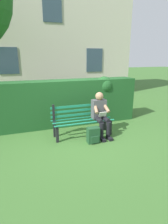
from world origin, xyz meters
TOP-DOWN VIEW (x-y plane):
  - ground at (0.00, 0.00)m, footprint 60.00×60.00m
  - park_bench at (0.00, -0.08)m, footprint 1.65×0.52m
  - person_seated at (-0.48, 0.10)m, footprint 0.44×0.73m
  - hedge_backdrop at (0.41, -1.07)m, footprint 5.05×0.71m
  - building_facade at (-0.26, -6.54)m, footprint 8.61×3.09m
  - backpack at (-0.11, 0.49)m, footprint 0.30×0.26m

SIDE VIEW (x-z plane):
  - ground at x=0.00m, z-range 0.00..0.00m
  - backpack at x=-0.11m, z-range 0.00..0.40m
  - park_bench at x=0.00m, z-range 0.01..0.90m
  - person_seated at x=-0.48m, z-range 0.04..1.22m
  - hedge_backdrop at x=0.41m, z-range -0.01..1.48m
  - building_facade at x=-0.26m, z-range 0.00..6.86m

